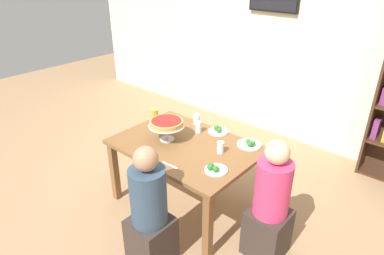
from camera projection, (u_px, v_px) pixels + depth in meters
ground_plane at (186, 203)px, 3.69m from camera, size 12.00×12.00×0.00m
rear_partition at (293, 42)px, 4.55m from camera, size 8.00×0.12×2.80m
dining_table at (186, 152)px, 3.40m from camera, size 1.41×0.99×0.74m
diner_near_right at (150, 216)px, 2.78m from camera, size 0.34×0.34×1.15m
diner_head_east at (270, 208)px, 2.87m from camera, size 0.34×0.34×1.15m
deep_dish_pizza_stand at (166, 124)px, 3.36m from camera, size 0.37×0.37×0.22m
salad_plate_near_diner at (250, 144)px, 3.33m from camera, size 0.24×0.24×0.07m
salad_plate_far_diner at (214, 169)px, 2.92m from camera, size 0.21×0.21×0.07m
salad_plate_spare at (218, 130)px, 3.59m from camera, size 0.22×0.22×0.07m
beer_glass_amber_tall at (155, 115)px, 3.80m from camera, size 0.08×0.08×0.15m
water_glass_clear_near at (220, 147)px, 3.19m from camera, size 0.07×0.07×0.12m
water_glass_clear_far at (197, 119)px, 3.76m from camera, size 0.07×0.07×0.11m
water_glass_clear_spare at (198, 127)px, 3.57m from camera, size 0.06×0.06×0.12m
cutlery_fork_near at (170, 165)px, 3.01m from camera, size 0.18×0.02×0.00m
cutlery_knife_near at (141, 153)px, 3.20m from camera, size 0.17×0.08×0.00m
cutlery_fork_far at (170, 117)px, 3.92m from camera, size 0.18×0.07×0.00m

